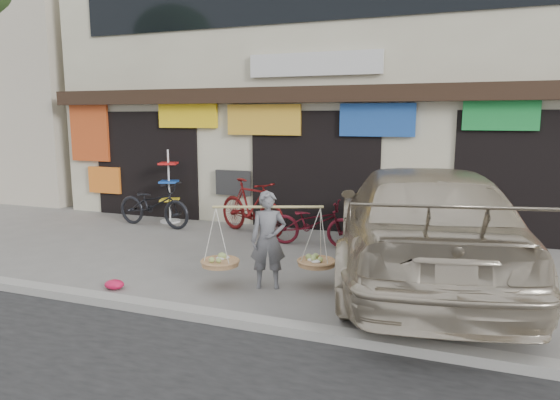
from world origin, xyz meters
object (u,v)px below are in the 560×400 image
at_px(bike_2, 313,223).
at_px(suv, 420,223).
at_px(street_vendor, 268,244).
at_px(bike_0, 154,204).
at_px(bike_1, 252,207).
at_px(display_rack, 169,193).

distance_m(bike_2, suv, 2.61).
height_order(street_vendor, suv, suv).
bearing_deg(bike_2, suv, -125.56).
distance_m(street_vendor, bike_0, 5.12).
distance_m(bike_0, suv, 6.48).
height_order(bike_0, bike_1, bike_1).
relative_size(street_vendor, bike_1, 0.95).
relative_size(street_vendor, bike_2, 1.08).
bearing_deg(display_rack, bike_0, -97.59).
relative_size(street_vendor, display_rack, 1.07).
bearing_deg(street_vendor, suv, 9.99).
height_order(bike_2, display_rack, display_rack).
bearing_deg(bike_2, display_rack, 72.92).
relative_size(bike_2, suv, 0.27).
relative_size(bike_0, display_rack, 1.14).
bearing_deg(suv, display_rack, -32.61).
xyz_separation_m(street_vendor, suv, (2.09, 1.24, 0.23)).
xyz_separation_m(bike_0, display_rack, (0.07, 0.56, 0.18)).
bearing_deg(display_rack, street_vendor, -41.61).
bearing_deg(street_vendor, bike_0, 122.96).
bearing_deg(bike_1, suv, -92.70).
bearing_deg(suv, bike_1, -38.73).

